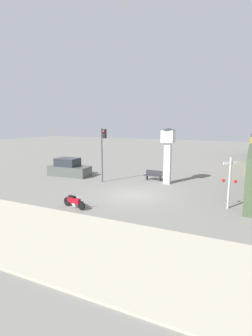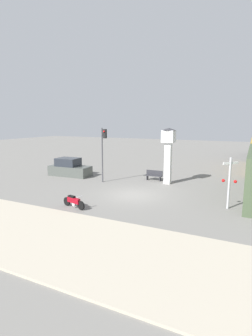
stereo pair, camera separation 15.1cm
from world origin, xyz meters
name	(u,v)px [view 2 (the right image)]	position (x,y,z in m)	size (l,w,h in m)	color
ground_plane	(133,195)	(0.00, 0.00, 0.00)	(120.00, 120.00, 0.00)	slate
sidewalk_strip	(60,238)	(0.00, -8.31, 0.05)	(36.00, 6.00, 0.10)	#B2A893
motorcycle	(74,201)	(-2.21, -4.31, 0.41)	(1.90, 0.59, 0.85)	black
clock_tower	(168,147)	(1.20, 4.69, 3.23)	(1.24, 1.24, 4.88)	white
traffic_light	(103,146)	(-4.15, 2.69, 3.32)	(0.50, 0.35, 4.87)	#47474C
railroad_crossing_signal	(229,181)	(6.65, -0.18, 1.79)	(0.90, 0.82, 3.26)	#B7B7BC
bench	(154,175)	(-0.32, 5.41, 0.49)	(1.60, 0.44, 0.92)	#2D2D33
parked_car	(70,168)	(-8.75, 3.64, 0.75)	(4.29, 2.01, 1.80)	#4C514C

